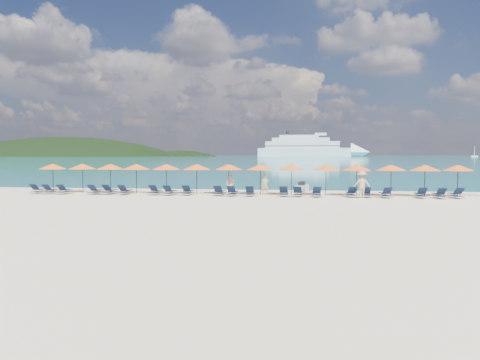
# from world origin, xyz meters

# --- Properties ---
(ground) EXTENTS (1400.00, 1400.00, 0.00)m
(ground) POSITION_xyz_m (0.00, 0.00, 0.00)
(ground) COLOR beige
(sea) EXTENTS (1600.00, 1300.00, 0.01)m
(sea) POSITION_xyz_m (0.00, 660.00, 0.01)
(sea) COLOR #1FA9B2
(sea) RESTS_ON ground
(headland_main) EXTENTS (374.00, 242.00, 126.50)m
(headland_main) POSITION_xyz_m (-300.00, 540.00, -38.00)
(headland_main) COLOR black
(headland_main) RESTS_ON ground
(headland_small) EXTENTS (162.00, 126.00, 85.50)m
(headland_small) POSITION_xyz_m (-150.00, 560.00, -35.00)
(headland_small) COLOR black
(headland_small) RESTS_ON ground
(cruise_ship) EXTENTS (143.64, 35.31, 39.58)m
(cruise_ship) POSITION_xyz_m (19.22, 583.10, 10.30)
(cruise_ship) COLOR silver
(cruise_ship) RESTS_ON ground
(sailboat_near) EXTENTS (5.88, 1.96, 10.78)m
(sailboat_near) POSITION_xyz_m (175.60, 467.32, 1.11)
(sailboat_near) COLOR silver
(sailboat_near) RESTS_ON ground
(jetski) EXTENTS (1.13, 2.29, 0.78)m
(jetski) POSITION_xyz_m (4.20, 8.59, 0.32)
(jetski) COLOR silver
(jetski) RESTS_ON ground
(beachgoer_a) EXTENTS (0.57, 0.38, 1.51)m
(beachgoer_a) POSITION_xyz_m (1.54, 5.09, 0.76)
(beachgoer_a) COLOR tan
(beachgoer_a) RESTS_ON ground
(beachgoer_b) EXTENTS (0.81, 0.61, 1.47)m
(beachgoer_b) POSITION_xyz_m (-0.99, 5.03, 0.73)
(beachgoer_b) COLOR tan
(beachgoer_b) RESTS_ON ground
(beachgoer_c) EXTENTS (1.20, 0.57, 1.84)m
(beachgoer_c) POSITION_xyz_m (8.20, 3.72, 0.92)
(beachgoer_c) COLOR tan
(beachgoer_c) RESTS_ON ground
(umbrella_0) EXTENTS (2.10, 2.10, 2.28)m
(umbrella_0) POSITION_xyz_m (-14.93, 5.38, 2.02)
(umbrella_0) COLOR black
(umbrella_0) RESTS_ON ground
(umbrella_1) EXTENTS (2.10, 2.10, 2.28)m
(umbrella_1) POSITION_xyz_m (-12.59, 5.55, 2.02)
(umbrella_1) COLOR black
(umbrella_1) RESTS_ON ground
(umbrella_2) EXTENTS (2.10, 2.10, 2.28)m
(umbrella_2) POSITION_xyz_m (-10.27, 5.43, 2.02)
(umbrella_2) COLOR black
(umbrella_2) RESTS_ON ground
(umbrella_3) EXTENTS (2.10, 2.10, 2.28)m
(umbrella_3) POSITION_xyz_m (-8.20, 5.35, 2.02)
(umbrella_3) COLOR black
(umbrella_3) RESTS_ON ground
(umbrella_4) EXTENTS (2.10, 2.10, 2.28)m
(umbrella_4) POSITION_xyz_m (-5.87, 5.35, 2.02)
(umbrella_4) COLOR black
(umbrella_4) RESTS_ON ground
(umbrella_5) EXTENTS (2.10, 2.10, 2.28)m
(umbrella_5) POSITION_xyz_m (-3.58, 5.48, 2.02)
(umbrella_5) COLOR black
(umbrella_5) RESTS_ON ground
(umbrella_6) EXTENTS (2.10, 2.10, 2.28)m
(umbrella_6) POSITION_xyz_m (-1.18, 5.60, 2.02)
(umbrella_6) COLOR black
(umbrella_6) RESTS_ON ground
(umbrella_7) EXTENTS (2.10, 2.10, 2.28)m
(umbrella_7) POSITION_xyz_m (1.17, 5.46, 2.02)
(umbrella_7) COLOR black
(umbrella_7) RESTS_ON ground
(umbrella_8) EXTENTS (2.10, 2.10, 2.28)m
(umbrella_8) POSITION_xyz_m (3.43, 5.35, 2.02)
(umbrella_8) COLOR black
(umbrella_8) RESTS_ON ground
(umbrella_9) EXTENTS (2.10, 2.10, 2.28)m
(umbrella_9) POSITION_xyz_m (5.89, 5.42, 2.02)
(umbrella_9) COLOR black
(umbrella_9) RESTS_ON ground
(umbrella_10) EXTENTS (2.10, 2.10, 2.28)m
(umbrella_10) POSITION_xyz_m (8.03, 5.32, 2.02)
(umbrella_10) COLOR black
(umbrella_10) RESTS_ON ground
(umbrella_11) EXTENTS (2.10, 2.10, 2.28)m
(umbrella_11) POSITION_xyz_m (10.42, 5.53, 2.02)
(umbrella_11) COLOR black
(umbrella_11) RESTS_ON ground
(umbrella_12) EXTENTS (2.10, 2.10, 2.28)m
(umbrella_12) POSITION_xyz_m (12.66, 5.32, 2.02)
(umbrella_12) COLOR black
(umbrella_12) RESTS_ON ground
(umbrella_13) EXTENTS (2.10, 2.10, 2.28)m
(umbrella_13) POSITION_xyz_m (14.91, 5.56, 2.02)
(umbrella_13) COLOR black
(umbrella_13) RESTS_ON ground
(lounger_0) EXTENTS (0.63, 1.70, 0.66)m
(lounger_0) POSITION_xyz_m (-15.51, 4.27, 0.24)
(lounger_0) COLOR silver
(lounger_0) RESTS_ON ground
(lounger_1) EXTENTS (0.75, 1.74, 0.66)m
(lounger_1) POSITION_xyz_m (-14.43, 4.17, 0.24)
(lounger_1) COLOR silver
(lounger_1) RESTS_ON ground
(lounger_2) EXTENTS (0.68, 1.72, 0.66)m
(lounger_2) POSITION_xyz_m (-13.29, 4.09, 0.24)
(lounger_2) COLOR silver
(lounger_2) RESTS_ON ground
(lounger_3) EXTENTS (0.75, 1.74, 0.66)m
(lounger_3) POSITION_xyz_m (-10.90, 4.16, 0.24)
(lounger_3) COLOR silver
(lounger_3) RESTS_ON ground
(lounger_4) EXTENTS (0.75, 1.74, 0.66)m
(lounger_4) POSITION_xyz_m (-9.86, 4.31, 0.24)
(lounger_4) COLOR silver
(lounger_4) RESTS_ON ground
(lounger_5) EXTENTS (0.69, 1.72, 0.66)m
(lounger_5) POSITION_xyz_m (-8.66, 4.23, 0.24)
(lounger_5) COLOR silver
(lounger_5) RESTS_ON ground
(lounger_6) EXTENTS (0.72, 1.73, 0.66)m
(lounger_6) POSITION_xyz_m (-6.39, 4.39, 0.24)
(lounger_6) COLOR silver
(lounger_6) RESTS_ON ground
(lounger_7) EXTENTS (0.79, 1.75, 0.66)m
(lounger_7) POSITION_xyz_m (-5.23, 4.11, 0.24)
(lounger_7) COLOR silver
(lounger_7) RESTS_ON ground
(lounger_8) EXTENTS (0.62, 1.70, 0.66)m
(lounger_8) POSITION_xyz_m (-3.98, 4.40, 0.24)
(lounger_8) COLOR silver
(lounger_8) RESTS_ON ground
(lounger_9) EXTENTS (0.71, 1.73, 0.66)m
(lounger_9) POSITION_xyz_m (-1.67, 4.35, 0.24)
(lounger_9) COLOR silver
(lounger_9) RESTS_ON ground
(lounger_10) EXTENTS (0.72, 1.74, 0.66)m
(lounger_10) POSITION_xyz_m (-0.67, 4.11, 0.24)
(lounger_10) COLOR silver
(lounger_10) RESTS_ON ground
(lounger_11) EXTENTS (0.70, 1.73, 0.66)m
(lounger_11) POSITION_xyz_m (0.58, 4.07, 0.24)
(lounger_11) COLOR silver
(lounger_11) RESTS_ON ground
(lounger_12) EXTENTS (0.63, 1.70, 0.66)m
(lounger_12) POSITION_xyz_m (2.93, 4.30, 0.24)
(lounger_12) COLOR silver
(lounger_12) RESTS_ON ground
(lounger_13) EXTENTS (0.76, 1.75, 0.66)m
(lounger_13) POSITION_xyz_m (3.93, 4.26, 0.24)
(lounger_13) COLOR silver
(lounger_13) RESTS_ON ground
(lounger_14) EXTENTS (0.70, 1.73, 0.66)m
(lounger_14) POSITION_xyz_m (5.19, 4.08, 0.24)
(lounger_14) COLOR silver
(lounger_14) RESTS_ON ground
(lounger_15) EXTENTS (0.77, 1.75, 0.66)m
(lounger_15) POSITION_xyz_m (7.54, 4.36, 0.24)
(lounger_15) COLOR silver
(lounger_15) RESTS_ON ground
(lounger_16) EXTENTS (0.77, 1.75, 0.66)m
(lounger_16) POSITION_xyz_m (8.57, 4.35, 0.24)
(lounger_16) COLOR silver
(lounger_16) RESTS_ON ground
(lounger_17) EXTENTS (0.78, 1.75, 0.66)m
(lounger_17) POSITION_xyz_m (9.81, 4.11, 0.24)
(lounger_17) COLOR silver
(lounger_17) RESTS_ON ground
(lounger_18) EXTENTS (0.62, 1.70, 0.66)m
(lounger_18) POSITION_xyz_m (12.11, 4.20, 0.24)
(lounger_18) COLOR silver
(lounger_18) RESTS_ON ground
(lounger_19) EXTENTS (0.63, 1.70, 0.66)m
(lounger_19) POSITION_xyz_m (13.31, 4.13, 0.24)
(lounger_19) COLOR silver
(lounger_19) RESTS_ON ground
(lounger_20) EXTENTS (0.78, 1.75, 0.66)m
(lounger_20) POSITION_xyz_m (14.44, 4.41, 0.24)
(lounger_20) COLOR silver
(lounger_20) RESTS_ON ground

